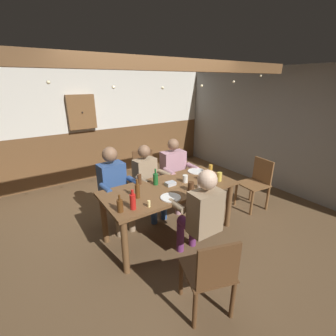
{
  "coord_description": "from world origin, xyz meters",
  "views": [
    {
      "loc": [
        -1.68,
        -2.51,
        2.14
      ],
      "look_at": [
        0.0,
        -0.03,
        1.03
      ],
      "focal_mm": 25.12,
      "sensor_mm": 36.0,
      "label": 1
    }
  ],
  "objects_px": {
    "person_0": "(114,184)",
    "bottle_2": "(137,190)",
    "dining_table": "(170,194)",
    "condiment_caddy": "(170,184)",
    "plate_1": "(196,171)",
    "chair_empty_near_right": "(211,274)",
    "bottle_3": "(120,206)",
    "table_candle": "(149,204)",
    "pint_glass_5": "(185,179)",
    "person_3": "(201,212)",
    "person_1": "(148,179)",
    "pint_glass_2": "(200,184)",
    "pint_glass_6": "(211,169)",
    "person_2": "(175,171)",
    "pint_glass_4": "(191,186)",
    "pint_glass_1": "(219,177)",
    "bottle_1": "(156,179)",
    "bottle_0": "(133,201)",
    "pint_glass_3": "(205,176)",
    "plate_0": "(171,198)",
    "chair_empty_far_end": "(145,172)",
    "pint_glass_0": "(139,179)",
    "chair_empty_near_left": "(257,182)",
    "wall_dart_cabinet": "(81,112)"
  },
  "relations": [
    {
      "from": "dining_table",
      "to": "chair_empty_near_left",
      "type": "height_order",
      "value": "chair_empty_near_left"
    },
    {
      "from": "condiment_caddy",
      "to": "bottle_3",
      "type": "distance_m",
      "value": 0.91
    },
    {
      "from": "pint_glass_0",
      "to": "bottle_3",
      "type": "bearing_deg",
      "value": -133.65
    },
    {
      "from": "bottle_0",
      "to": "pint_glass_3",
      "type": "bearing_deg",
      "value": 6.34
    },
    {
      "from": "bottle_1",
      "to": "pint_glass_1",
      "type": "height_order",
      "value": "bottle_1"
    },
    {
      "from": "table_candle",
      "to": "pint_glass_5",
      "type": "relative_size",
      "value": 0.73
    },
    {
      "from": "bottle_1",
      "to": "plate_0",
      "type": "bearing_deg",
      "value": -97.22
    },
    {
      "from": "condiment_caddy",
      "to": "plate_1",
      "type": "xyz_separation_m",
      "value": [
        0.65,
        0.2,
        -0.02
      ]
    },
    {
      "from": "bottle_3",
      "to": "pint_glass_2",
      "type": "xyz_separation_m",
      "value": [
        1.15,
        -0.04,
        -0.01
      ]
    },
    {
      "from": "person_0",
      "to": "bottle_3",
      "type": "relative_size",
      "value": 6.02
    },
    {
      "from": "chair_empty_near_left",
      "to": "pint_glass_6",
      "type": "height_order",
      "value": "pint_glass_6"
    },
    {
      "from": "person_0",
      "to": "pint_glass_3",
      "type": "bearing_deg",
      "value": 140.89
    },
    {
      "from": "dining_table",
      "to": "pint_glass_1",
      "type": "relative_size",
      "value": 14.37
    },
    {
      "from": "person_0",
      "to": "person_1",
      "type": "height_order",
      "value": "person_0"
    },
    {
      "from": "bottle_0",
      "to": "pint_glass_6",
      "type": "relative_size",
      "value": 1.6
    },
    {
      "from": "dining_table",
      "to": "pint_glass_2",
      "type": "height_order",
      "value": "pint_glass_2"
    },
    {
      "from": "dining_table",
      "to": "person_1",
      "type": "xyz_separation_m",
      "value": [
        0.01,
        0.64,
        -0.0
      ]
    },
    {
      "from": "person_1",
      "to": "table_candle",
      "type": "distance_m",
      "value": 1.1
    },
    {
      "from": "chair_empty_near_right",
      "to": "condiment_caddy",
      "type": "height_order",
      "value": "chair_empty_near_right"
    },
    {
      "from": "chair_empty_near_right",
      "to": "condiment_caddy",
      "type": "relative_size",
      "value": 6.29
    },
    {
      "from": "chair_empty_far_end",
      "to": "pint_glass_0",
      "type": "relative_size",
      "value": 6.1
    },
    {
      "from": "bottle_0",
      "to": "bottle_1",
      "type": "xyz_separation_m",
      "value": [
        0.56,
        0.44,
        -0.01
      ]
    },
    {
      "from": "person_0",
      "to": "pint_glass_2",
      "type": "relative_size",
      "value": 9.53
    },
    {
      "from": "table_candle",
      "to": "pint_glass_6",
      "type": "distance_m",
      "value": 1.37
    },
    {
      "from": "plate_1",
      "to": "pint_glass_1",
      "type": "bearing_deg",
      "value": -85.54
    },
    {
      "from": "dining_table",
      "to": "person_0",
      "type": "distance_m",
      "value": 0.86
    },
    {
      "from": "table_candle",
      "to": "pint_glass_5",
      "type": "xyz_separation_m",
      "value": [
        0.79,
        0.32,
        0.01
      ]
    },
    {
      "from": "bottle_1",
      "to": "bottle_0",
      "type": "bearing_deg",
      "value": -142.3
    },
    {
      "from": "person_3",
      "to": "bottle_2",
      "type": "height_order",
      "value": "person_3"
    },
    {
      "from": "person_0",
      "to": "table_candle",
      "type": "relative_size",
      "value": 15.69
    },
    {
      "from": "chair_empty_near_right",
      "to": "pint_glass_5",
      "type": "distance_m",
      "value": 1.48
    },
    {
      "from": "plate_0",
      "to": "bottle_0",
      "type": "xyz_separation_m",
      "value": [
        -0.51,
        0.02,
        0.09
      ]
    },
    {
      "from": "plate_0",
      "to": "wall_dart_cabinet",
      "type": "bearing_deg",
      "value": 93.81
    },
    {
      "from": "pint_glass_4",
      "to": "condiment_caddy",
      "type": "bearing_deg",
      "value": 113.51
    },
    {
      "from": "bottle_0",
      "to": "condiment_caddy",
      "type": "bearing_deg",
      "value": 22.38
    },
    {
      "from": "bottle_1",
      "to": "pint_glass_3",
      "type": "distance_m",
      "value": 0.73
    },
    {
      "from": "chair_empty_near_right",
      "to": "plate_0",
      "type": "height_order",
      "value": "chair_empty_near_right"
    },
    {
      "from": "chair_empty_far_end",
      "to": "pint_glass_1",
      "type": "relative_size",
      "value": 6.75
    },
    {
      "from": "condiment_caddy",
      "to": "wall_dart_cabinet",
      "type": "relative_size",
      "value": 0.2
    },
    {
      "from": "condiment_caddy",
      "to": "plate_1",
      "type": "distance_m",
      "value": 0.68
    },
    {
      "from": "pint_glass_3",
      "to": "pint_glass_6",
      "type": "bearing_deg",
      "value": 32.3
    },
    {
      "from": "chair_empty_near_right",
      "to": "bottle_3",
      "type": "distance_m",
      "value": 1.17
    },
    {
      "from": "plate_0",
      "to": "pint_glass_0",
      "type": "height_order",
      "value": "pint_glass_0"
    },
    {
      "from": "plate_0",
      "to": "pint_glass_5",
      "type": "distance_m",
      "value": 0.54
    },
    {
      "from": "pint_glass_6",
      "to": "person_2",
      "type": "bearing_deg",
      "value": 111.77
    },
    {
      "from": "table_candle",
      "to": "pint_glass_4",
      "type": "height_order",
      "value": "pint_glass_4"
    },
    {
      "from": "person_0",
      "to": "bottle_2",
      "type": "relative_size",
      "value": 4.98
    },
    {
      "from": "chair_empty_near_right",
      "to": "bottle_3",
      "type": "xyz_separation_m",
      "value": [
        -0.42,
        1.03,
        0.36
      ]
    },
    {
      "from": "person_3",
      "to": "plate_0",
      "type": "bearing_deg",
      "value": 116.58
    },
    {
      "from": "person_1",
      "to": "wall_dart_cabinet",
      "type": "relative_size",
      "value": 1.71
    }
  ]
}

